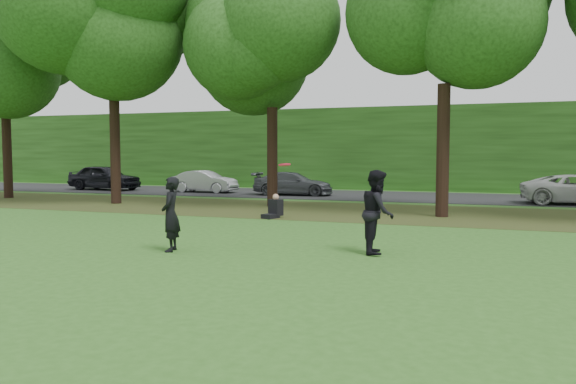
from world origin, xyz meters
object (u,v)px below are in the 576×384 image
(player_left, at_px, (171,214))
(player_right, at_px, (378,212))
(frisbee, at_px, (285,165))
(seated_person, at_px, (274,209))

(player_left, height_order, player_right, player_right)
(frisbee, distance_m, seated_person, 7.03)
(frisbee, bearing_deg, seated_person, 113.06)
(frisbee, xyz_separation_m, seated_person, (-2.68, 6.29, -1.67))
(player_left, distance_m, frisbee, 2.84)
(frisbee, height_order, seated_person, frisbee)
(player_right, distance_m, seated_person, 7.28)
(player_left, bearing_deg, frisbee, 83.74)
(player_left, bearing_deg, player_right, 86.49)
(player_left, distance_m, seated_person, 6.92)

